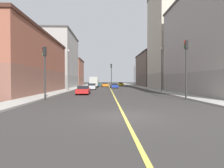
% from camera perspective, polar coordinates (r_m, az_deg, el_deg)
% --- Properties ---
extents(ground_plane, '(400.00, 400.00, 0.00)m').
position_cam_1_polar(ground_plane, '(11.59, 3.47, -9.11)').
color(ground_plane, '#312F2D').
rests_on(ground_plane, ground).
extents(sidewalk_left, '(2.52, 168.00, 0.15)m').
position_cam_1_polar(sidewalk_left, '(61.21, 7.72, -0.78)').
color(sidewalk_left, '#9E9B93').
rests_on(sidewalk_left, ground).
extents(sidewalk_right, '(2.52, 168.00, 0.15)m').
position_cam_1_polar(sidewalk_right, '(60.91, -9.13, -0.79)').
color(sidewalk_right, '#9E9B93').
rests_on(sidewalk_right, ground).
extents(lane_center_stripe, '(0.16, 154.00, 0.01)m').
position_cam_1_polar(lane_center_stripe, '(60.41, -0.69, -0.85)').
color(lane_center_stripe, '#E5D14C').
rests_on(lane_center_stripe, ground).
extents(building_left_near, '(8.68, 21.62, 14.87)m').
position_cam_1_polar(building_left_near, '(32.34, 27.36, 10.57)').
color(building_left_near, gray).
rests_on(building_left_near, ground).
extents(building_left_mid, '(8.68, 14.35, 23.67)m').
position_cam_1_polar(building_left_mid, '(50.57, 16.52, 12.20)').
color(building_left_mid, '#9D9688').
rests_on(building_left_mid, ground).
extents(building_left_far, '(8.68, 20.57, 10.93)m').
position_cam_1_polar(building_left_far, '(67.58, 11.57, 3.97)').
color(building_left_far, brown).
rests_on(building_left_far, ground).
extents(building_right_corner, '(8.68, 25.26, 9.42)m').
position_cam_1_polar(building_right_corner, '(34.64, -24.49, 5.40)').
color(building_right_corner, brown).
rests_on(building_right_corner, ground).
extents(building_right_midblock, '(8.68, 18.41, 15.02)m').
position_cam_1_polar(building_right_midblock, '(58.14, -15.05, 6.45)').
color(building_right_midblock, gray).
rests_on(building_right_midblock, ground).
extents(building_right_distant, '(8.68, 14.39, 9.75)m').
position_cam_1_polar(building_right_distant, '(75.60, -11.87, 3.21)').
color(building_right_distant, brown).
rests_on(building_right_distant, ground).
extents(traffic_light_left_near, '(0.40, 0.32, 6.20)m').
position_cam_1_polar(traffic_light_left_near, '(22.14, 20.48, 6.07)').
color(traffic_light_left_near, '#2D2D2D').
rests_on(traffic_light_left_near, ground).
extents(traffic_light_right_near, '(0.40, 0.32, 5.45)m').
position_cam_1_polar(traffic_light_right_near, '(21.43, -18.79, 5.07)').
color(traffic_light_right_near, '#2D2D2D').
rests_on(traffic_light_right_near, ground).
extents(traffic_light_median_far, '(0.40, 0.32, 5.79)m').
position_cam_1_polar(traffic_light_median_far, '(45.38, -0.20, 3.24)').
color(traffic_light_median_far, '#2D2D2D').
rests_on(traffic_light_median_far, ground).
extents(street_lamp_left_near, '(0.36, 0.36, 7.46)m').
position_cam_1_polar(street_lamp_left_near, '(34.55, 14.05, 5.35)').
color(street_lamp_left_near, '#4C4C51').
rests_on(street_lamp_left_near, ground).
extents(street_lamp_right_near, '(0.36, 0.36, 7.77)m').
position_cam_1_polar(street_lamp_right_near, '(39.22, -12.38, 5.09)').
color(street_lamp_right_near, '#4C4C51').
rests_on(street_lamp_right_near, ground).
extents(street_lamp_left_far, '(0.36, 0.36, 6.58)m').
position_cam_1_polar(street_lamp_left_far, '(66.40, 6.42, 2.91)').
color(street_lamp_left_far, '#4C4C51').
rests_on(street_lamp_left_far, ground).
extents(car_red, '(1.86, 4.11, 1.26)m').
position_cam_1_polar(car_red, '(29.12, -8.23, -1.75)').
color(car_red, red).
rests_on(car_red, ground).
extents(car_yellow, '(1.98, 4.47, 1.31)m').
position_cam_1_polar(car_yellow, '(73.37, 2.49, -0.01)').
color(car_yellow, gold).
rests_on(car_yellow, ground).
extents(car_silver, '(1.85, 4.32, 1.37)m').
position_cam_1_polar(car_silver, '(43.62, -5.82, -0.73)').
color(car_silver, silver).
rests_on(car_silver, ground).
extents(car_teal, '(2.01, 4.34, 1.39)m').
position_cam_1_polar(car_teal, '(67.40, -4.30, -0.09)').
color(car_teal, '#196670').
rests_on(car_teal, ground).
extents(car_blue, '(2.03, 4.25, 1.26)m').
position_cam_1_polar(car_blue, '(51.98, 0.59, -0.50)').
color(car_blue, '#23389E').
rests_on(car_blue, ground).
extents(car_orange, '(2.05, 4.48, 1.36)m').
position_cam_1_polar(car_orange, '(61.69, -2.01, -0.20)').
color(car_orange, orange).
rests_on(car_orange, ground).
extents(box_truck, '(2.30, 6.75, 3.00)m').
position_cam_1_polar(box_truck, '(57.39, -5.14, 0.64)').
color(box_truck, beige).
rests_on(box_truck, ground).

